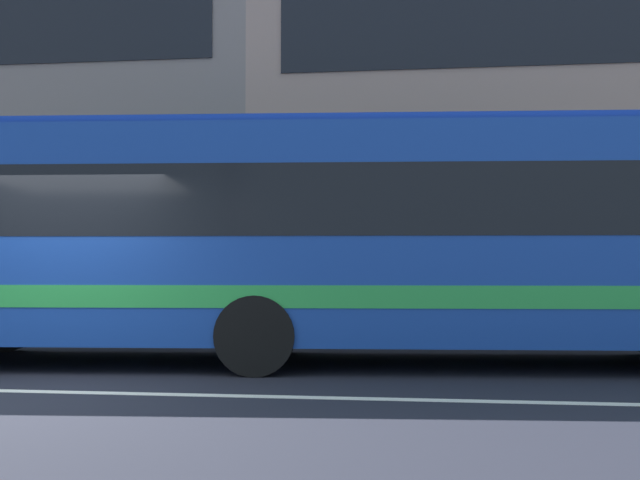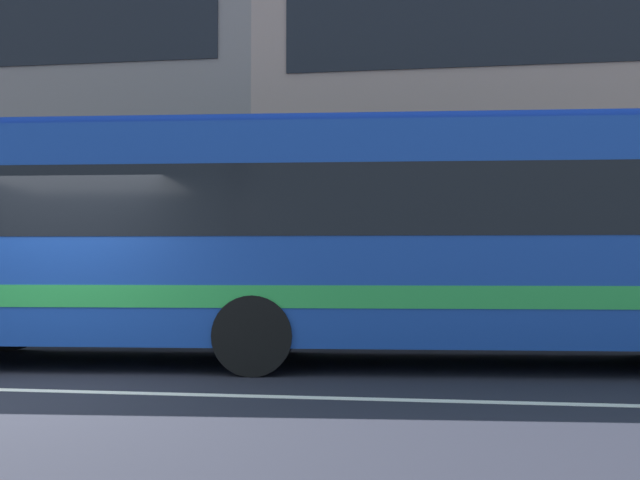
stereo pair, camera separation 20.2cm
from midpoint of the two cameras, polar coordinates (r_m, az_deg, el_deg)
The scene contains 4 objects.
ground_plane at distance 8.82m, azimuth -22.13°, elevation -10.80°, with size 160.00×160.00×0.00m, color #1F202B.
lane_centre_line at distance 8.82m, azimuth -22.13°, elevation -10.77°, with size 60.00×0.16×0.01m, color silver.
hedge_row_far at distance 14.71m, azimuth -8.90°, elevation -5.33°, with size 18.52×1.10×0.97m, color #18491C.
transit_bus at distance 10.21m, azimuth 0.55°, elevation 0.53°, with size 12.21×3.36×3.29m.
Camera 2 is at (4.43, -7.54, 1.40)m, focal length 41.06 mm.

